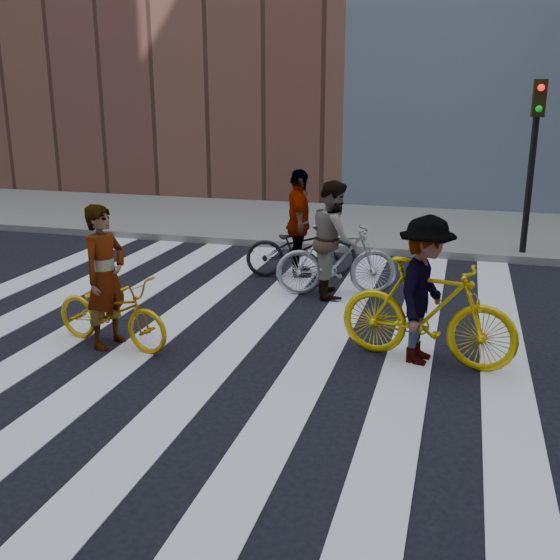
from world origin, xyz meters
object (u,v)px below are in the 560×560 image
at_px(rider_left, 105,277).
at_px(bike_yellow_left, 111,312).
at_px(traffic_signal, 535,139).
at_px(bike_dark_rear, 301,248).
at_px(rider_mid, 334,239).
at_px(rider_right, 424,291).
at_px(rider_rear, 299,224).
at_px(bike_yellow_right, 427,312).
at_px(bike_silver_mid, 337,260).

bearing_deg(rider_left, bike_yellow_left, -77.65).
bearing_deg(bike_yellow_left, traffic_signal, -29.00).
xyz_separation_m(bike_yellow_left, bike_dark_rear, (1.51, 3.83, 0.05)).
xyz_separation_m(rider_left, rider_mid, (2.31, 2.89, 0.01)).
xyz_separation_m(rider_mid, rider_right, (1.54, -2.36, -0.02)).
bearing_deg(rider_rear, bike_yellow_right, -162.26).
bearing_deg(bike_yellow_left, rider_mid, -25.59).
height_order(rider_mid, rider_rear, rider_rear).
distance_m(bike_yellow_right, rider_left, 3.94).
relative_size(bike_yellow_left, rider_mid, 0.95).
distance_m(bike_yellow_left, rider_right, 3.86).
bearing_deg(rider_mid, rider_left, 124.69).
distance_m(bike_silver_mid, rider_right, 2.80).
height_order(rider_left, rider_rear, rider_rear).
height_order(bike_yellow_right, rider_left, rider_left).
relative_size(bike_dark_rear, rider_right, 1.09).
distance_m(traffic_signal, bike_silver_mid, 4.67).
xyz_separation_m(bike_yellow_left, rider_mid, (2.26, 2.89, 0.46)).
relative_size(traffic_signal, bike_silver_mid, 1.75).
distance_m(bike_yellow_right, rider_mid, 2.86).
bearing_deg(rider_rear, rider_left, 140.27).
distance_m(bike_yellow_right, rider_rear, 4.08).
relative_size(bike_yellow_right, rider_right, 1.18).
distance_m(rider_mid, rider_right, 2.81).
relative_size(bike_yellow_left, bike_yellow_right, 0.82).
xyz_separation_m(bike_yellow_left, rider_rear, (1.46, 3.83, 0.48)).
distance_m(rider_left, rider_mid, 3.70).
distance_m(traffic_signal, rider_left, 8.19).
height_order(bike_yellow_right, rider_mid, rider_mid).
xyz_separation_m(traffic_signal, bike_yellow_right, (-1.47, -5.50, -1.65)).
xyz_separation_m(bike_dark_rear, rider_left, (-1.56, -3.83, 0.40)).
height_order(bike_silver_mid, rider_mid, rider_mid).
relative_size(traffic_signal, bike_dark_rear, 1.73).
bearing_deg(rider_right, bike_yellow_left, 109.06).
relative_size(bike_yellow_right, rider_left, 1.16).
xyz_separation_m(bike_dark_rear, rider_mid, (0.75, -0.93, 0.40)).
distance_m(bike_silver_mid, rider_left, 3.75).
height_order(rider_right, rider_rear, rider_rear).
bearing_deg(rider_mid, bike_dark_rear, 22.03).
distance_m(rider_left, rider_right, 3.88).
relative_size(bike_yellow_left, bike_silver_mid, 0.90).
height_order(bike_silver_mid, bike_yellow_right, bike_yellow_right).
xyz_separation_m(traffic_signal, bike_silver_mid, (-3.01, -3.14, -1.71)).
relative_size(bike_silver_mid, rider_right, 1.08).
bearing_deg(bike_dark_rear, rider_right, -163.42).
relative_size(traffic_signal, rider_rear, 1.79).
relative_size(traffic_signal, rider_mid, 1.83).
bearing_deg(rider_left, rider_rear, -9.15).
relative_size(bike_yellow_left, rider_rear, 0.92).
height_order(traffic_signal, bike_yellow_right, traffic_signal).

